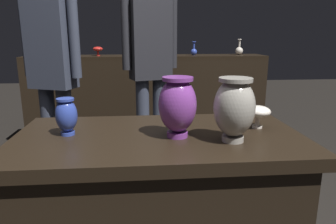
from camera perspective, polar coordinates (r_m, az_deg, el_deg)
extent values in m
cube|color=black|center=(1.49, -1.56, -19.89)|extent=(1.10, 0.59, 0.75)
cube|color=black|center=(1.31, -1.68, -5.16)|extent=(1.20, 0.64, 0.05)
cube|color=black|center=(3.51, -3.83, 1.95)|extent=(2.60, 0.40, 0.95)
cube|color=black|center=(3.44, -3.97, 10.04)|extent=(2.60, 0.40, 0.04)
cylinder|color=#7A388E|center=(1.27, 1.73, -4.08)|extent=(0.09, 0.09, 0.02)
ellipsoid|color=#7A388E|center=(1.23, 1.77, 1.31)|extent=(0.15, 0.15, 0.22)
cylinder|color=#7A388E|center=(1.22, 1.81, 6.15)|extent=(0.12, 0.12, 0.01)
cylinder|color=gray|center=(1.24, 11.84, -4.78)|extent=(0.08, 0.08, 0.02)
ellipsoid|color=gray|center=(1.21, 12.14, 0.81)|extent=(0.16, 0.16, 0.23)
cylinder|color=gray|center=(1.19, 12.40, 5.85)|extent=(0.13, 0.13, 0.01)
cylinder|color=silver|center=(1.44, 16.10, -2.60)|extent=(0.04, 0.04, 0.01)
cylinder|color=silver|center=(1.44, 16.17, -1.66)|extent=(0.02, 0.02, 0.04)
ellipsoid|color=silver|center=(1.43, 16.29, 0.10)|extent=(0.11, 0.11, 0.05)
cylinder|color=#2D429E|center=(1.36, -17.99, -3.72)|extent=(0.06, 0.06, 0.01)
ellipsoid|color=#2D429E|center=(1.33, -18.24, -0.56)|extent=(0.09, 0.09, 0.14)
cylinder|color=#2D429E|center=(1.32, -18.46, 2.20)|extent=(0.07, 0.07, 0.01)
cylinder|color=red|center=(3.45, -12.77, 10.16)|extent=(0.04, 0.04, 0.01)
cylinder|color=red|center=(3.45, -12.79, 10.55)|extent=(0.02, 0.02, 0.04)
ellipsoid|color=red|center=(3.45, -12.83, 11.28)|extent=(0.10, 0.10, 0.05)
sphere|color=silver|center=(3.63, 12.99, 10.92)|extent=(0.09, 0.09, 0.09)
cylinder|color=silver|center=(3.62, 13.06, 12.19)|extent=(0.02, 0.02, 0.09)
torus|color=silver|center=(3.62, 13.10, 12.91)|extent=(0.05, 0.05, 0.01)
sphere|color=#2D429E|center=(3.48, 4.78, 10.98)|extent=(0.07, 0.07, 0.07)
cylinder|color=#2D429E|center=(3.47, 4.80, 12.12)|extent=(0.02, 0.02, 0.08)
torus|color=#2D429E|center=(3.47, 4.82, 12.76)|extent=(0.04, 0.04, 0.01)
cylinder|color=red|center=(3.43, -3.97, 10.49)|extent=(0.06, 0.06, 0.02)
ellipsoid|color=red|center=(3.43, -4.00, 11.75)|extent=(0.11, 0.11, 0.14)
cylinder|color=red|center=(3.43, -4.01, 12.81)|extent=(0.09, 0.09, 0.01)
sphere|color=red|center=(3.64, -20.91, 10.51)|extent=(0.10, 0.10, 0.10)
cylinder|color=red|center=(3.64, -21.03, 11.85)|extent=(0.03, 0.03, 0.09)
torus|color=red|center=(3.64, -21.09, 12.53)|extent=(0.06, 0.06, 0.01)
cylinder|color=#333847|center=(2.49, -18.07, -5.22)|extent=(0.11, 0.11, 0.83)
cylinder|color=#333847|center=(2.58, -20.84, -4.82)|extent=(0.11, 0.11, 0.83)
cube|color=#333847|center=(2.41, -20.92, 11.90)|extent=(0.36, 0.28, 0.65)
cylinder|color=#333847|center=(2.30, -16.90, 12.97)|extent=(0.07, 0.07, 0.56)
cylinder|color=#333847|center=(2.53, -24.69, 12.35)|extent=(0.07, 0.07, 0.56)
cylinder|color=#333847|center=(2.70, -1.59, -2.77)|extent=(0.11, 0.11, 0.85)
cylinder|color=#333847|center=(2.65, -4.62, -3.12)|extent=(0.11, 0.11, 0.85)
cube|color=#232328|center=(2.56, -3.32, 13.61)|extent=(0.36, 0.27, 0.67)
cylinder|color=#232328|center=(2.64, 0.90, 14.37)|extent=(0.07, 0.07, 0.57)
cylinder|color=#232328|center=(2.50, -7.79, 14.27)|extent=(0.07, 0.07, 0.57)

